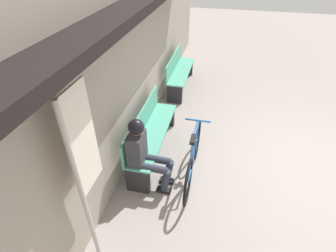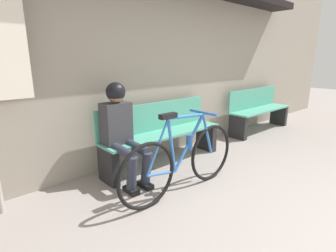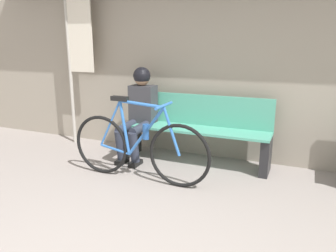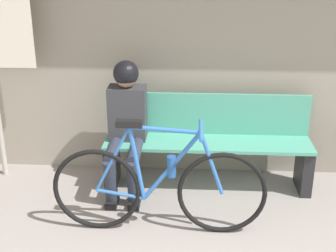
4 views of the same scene
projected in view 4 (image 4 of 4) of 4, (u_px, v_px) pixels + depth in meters
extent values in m
cube|color=#9E9384|center=(222.00, 10.00, 4.29)|extent=(12.00, 0.12, 3.20)
cube|color=#51A88E|center=(208.00, 143.00, 4.32)|extent=(1.91, 0.42, 0.03)
cube|color=#51A88E|center=(208.00, 114.00, 4.42)|extent=(1.91, 0.03, 0.40)
cube|color=#232326|center=(112.00, 163.00, 4.45)|extent=(0.10, 0.36, 0.44)
cube|color=#232326|center=(304.00, 168.00, 4.35)|extent=(0.10, 0.36, 0.44)
torus|color=black|center=(97.00, 190.00, 3.70)|extent=(0.70, 0.04, 0.70)
torus|color=black|center=(222.00, 193.00, 3.64)|extent=(0.70, 0.04, 0.70)
cylinder|color=blue|center=(165.00, 130.00, 3.48)|extent=(0.54, 0.03, 0.07)
cylinder|color=blue|center=(172.00, 166.00, 3.59)|extent=(0.46, 0.03, 0.59)
cylinder|color=blue|center=(137.00, 164.00, 3.59)|extent=(0.13, 0.03, 0.61)
cylinder|color=blue|center=(120.00, 194.00, 3.70)|extent=(0.38, 0.03, 0.09)
cylinder|color=blue|center=(113.00, 159.00, 3.59)|extent=(0.30, 0.02, 0.55)
cylinder|color=blue|center=(212.00, 164.00, 3.56)|extent=(0.21, 0.03, 0.52)
cube|color=black|center=(129.00, 124.00, 3.48)|extent=(0.20, 0.07, 0.05)
cylinder|color=blue|center=(201.00, 130.00, 3.46)|extent=(0.03, 0.40, 0.03)
cylinder|color=#235199|center=(172.00, 166.00, 3.59)|extent=(0.07, 0.07, 0.17)
cylinder|color=#2D3342|center=(113.00, 150.00, 4.15)|extent=(0.11, 0.45, 0.13)
cylinder|color=#2D3342|center=(111.00, 181.00, 4.05)|extent=(0.11, 0.17, 0.41)
cube|color=black|center=(112.00, 202.00, 4.16)|extent=(0.10, 0.22, 0.06)
cylinder|color=#2D3342|center=(136.00, 151.00, 4.14)|extent=(0.11, 0.45, 0.13)
cylinder|color=#2D3342|center=(133.00, 181.00, 4.04)|extent=(0.11, 0.17, 0.41)
cube|color=black|center=(135.00, 202.00, 4.15)|extent=(0.10, 0.22, 0.06)
cube|color=#38383D|center=(128.00, 113.00, 4.30)|extent=(0.34, 0.22, 0.50)
sphere|color=#9E7556|center=(126.00, 77.00, 4.15)|extent=(0.20, 0.20, 0.20)
sphere|color=black|center=(126.00, 73.00, 4.14)|extent=(0.23, 0.23, 0.23)
cube|color=silver|center=(7.00, 5.00, 4.10)|extent=(0.40, 0.02, 1.13)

